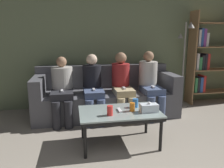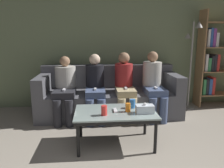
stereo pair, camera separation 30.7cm
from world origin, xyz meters
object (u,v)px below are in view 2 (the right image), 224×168
(cup_near_left, at_px, (132,104))
(seated_person_mid_left, at_px, (95,85))
(seated_person_mid_right, at_px, (125,84))
(seated_person_right_end, at_px, (153,83))
(standing_lamp, at_px, (192,56))
(cup_far_center, at_px, (104,110))
(seated_person_left_end, at_px, (65,86))
(couch, at_px, (109,96))
(game_remote, at_px, (115,110))
(tissue_box, at_px, (145,109))
(bookshelf, at_px, (217,61))
(coffee_table, at_px, (115,114))
(cup_near_right, at_px, (128,107))

(cup_near_left, distance_m, seated_person_mid_left, 0.99)
(cup_near_left, distance_m, seated_person_mid_right, 0.87)
(seated_person_right_end, bearing_deg, standing_lamp, 24.43)
(cup_far_center, xyz_separation_m, seated_person_mid_right, (0.40, 1.11, 0.08))
(standing_lamp, height_order, seated_person_right_end, standing_lamp)
(standing_lamp, bearing_deg, cup_far_center, -139.30)
(seated_person_left_end, distance_m, seated_person_right_end, 1.50)
(couch, xyz_separation_m, game_remote, (-0.01, -1.20, 0.15))
(game_remote, xyz_separation_m, seated_person_right_end, (0.76, 0.98, 0.14))
(seated_person_right_end, bearing_deg, couch, 163.66)
(tissue_box, xyz_separation_m, bookshelf, (1.81, 1.60, 0.39))
(tissue_box, xyz_separation_m, game_remote, (-0.36, 0.10, -0.04))
(seated_person_right_end, bearing_deg, tissue_box, -110.41)
(cup_far_center, relative_size, bookshelf, 0.06)
(game_remote, relative_size, bookshelf, 0.08)
(couch, relative_size, coffee_table, 2.43)
(cup_near_right, relative_size, seated_person_right_end, 0.10)
(game_remote, distance_m, standing_lamp, 2.16)
(tissue_box, distance_m, seated_person_mid_right, 1.08)
(seated_person_mid_left, bearing_deg, tissue_box, -60.77)
(seated_person_mid_right, bearing_deg, seated_person_left_end, 179.88)
(coffee_table, bearing_deg, cup_far_center, -137.92)
(coffee_table, xyz_separation_m, bookshelf, (2.16, 1.50, 0.49))
(standing_lamp, bearing_deg, tissue_box, -130.23)
(standing_lamp, distance_m, seated_person_mid_left, 1.92)
(seated_person_mid_right, xyz_separation_m, seated_person_right_end, (0.50, 0.00, 0.01))
(cup_near_left, height_order, standing_lamp, standing_lamp)
(seated_person_mid_left, bearing_deg, seated_person_mid_right, 0.63)
(cup_near_left, height_order, game_remote, cup_near_left)
(tissue_box, distance_m, seated_person_right_end, 1.15)
(couch, bearing_deg, cup_far_center, -96.62)
(seated_person_left_end, bearing_deg, tissue_box, -44.44)
(bookshelf, bearing_deg, cup_far_center, -144.78)
(cup_near_right, relative_size, tissue_box, 0.49)
(game_remote, bearing_deg, seated_person_mid_right, 75.20)
(couch, bearing_deg, game_remote, -90.41)
(coffee_table, xyz_separation_m, cup_near_left, (0.24, 0.11, 0.10))
(standing_lamp, distance_m, seated_person_mid_right, 1.44)
(cup_near_left, relative_size, seated_person_right_end, 0.10)
(seated_person_left_end, height_order, seated_person_right_end, seated_person_right_end)
(tissue_box, relative_size, seated_person_mid_right, 0.20)
(coffee_table, distance_m, standing_lamp, 2.17)
(bookshelf, distance_m, standing_lamp, 0.61)
(cup_far_center, distance_m, seated_person_left_end, 1.26)
(tissue_box, bearing_deg, cup_near_left, 118.88)
(coffee_table, height_order, seated_person_mid_left, seated_person_mid_left)
(couch, bearing_deg, seated_person_left_end, -163.46)
(game_remote, distance_m, seated_person_right_end, 1.25)
(coffee_table, relative_size, standing_lamp, 0.61)
(cup_near_left, bearing_deg, bookshelf, 35.76)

